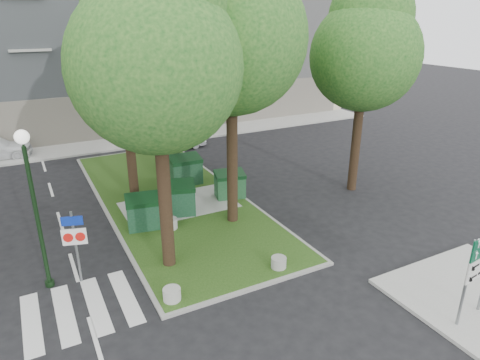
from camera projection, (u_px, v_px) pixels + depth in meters
ground at (240, 292)px, 13.63m from camera, size 120.00×120.00×0.00m
median_island at (172, 198)px, 20.42m from camera, size 6.00×16.00×0.12m
median_kerb at (172, 198)px, 20.42m from camera, size 6.30×16.30×0.10m
sidewalk_corner at (473, 292)px, 13.55m from camera, size 5.00×4.00×0.12m
building_sidewalk at (113, 144)px, 28.85m from camera, size 42.00×3.00×0.12m
zebra_crossing at (111, 300)px, 13.24m from camera, size 5.00×3.00×0.01m
apartment_building at (79, 18)px, 32.15m from camera, size 41.00×12.00×16.00m
tree_median_near_left at (157, 49)px, 12.47m from camera, size 5.20×5.20×10.53m
tree_median_near_right at (233, 23)px, 15.39m from camera, size 5.60×5.60×11.46m
tree_median_mid at (122, 47)px, 18.16m from camera, size 4.80×4.80×9.99m
tree_median_far at (169, 13)px, 21.54m from camera, size 5.80×5.80×11.93m
tree_street_right at (367, 45)px, 19.21m from camera, size 5.00×5.00×10.06m
dumpster_a at (145, 212)px, 17.34m from camera, size 1.65×1.29×1.38m
dumpster_b at (177, 198)px, 18.51m from camera, size 1.81×1.50×1.45m
dumpster_c at (185, 170)px, 21.84m from camera, size 1.64×1.18×1.48m
dumpster_d at (230, 184)px, 20.24m from camera, size 1.56×1.24×1.29m
bollard_left at (172, 294)px, 13.02m from camera, size 0.55×0.55×0.39m
bollard_right at (279, 262)px, 14.69m from camera, size 0.53×0.53×0.38m
bollard_mid at (170, 223)px, 17.37m from camera, size 0.59×0.59×0.42m
litter_bin at (191, 174)px, 22.28m from camera, size 0.42×0.42×0.73m
street_lamp at (33, 193)px, 12.77m from camera, size 0.42×0.42×5.23m
traffic_sign_pole at (75, 238)px, 13.60m from camera, size 0.74×0.27×2.55m
directional_sign at (480, 263)px, 11.71m from camera, size 1.34×0.23×2.69m
car_silver at (177, 140)px, 27.70m from camera, size 3.86×1.76×1.23m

